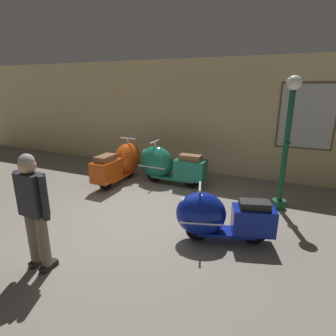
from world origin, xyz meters
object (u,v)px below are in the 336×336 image
scooter_2 (217,217)px  lamppost (287,140)px  scooter_1 (166,165)px  visitor_0 (33,205)px  scooter_0 (122,162)px

scooter_2 → lamppost: bearing=-133.4°
scooter_1 → visitor_0: visitor_0 is taller
scooter_1 → visitor_0: 3.97m
scooter_1 → scooter_2: 2.94m
lamppost → visitor_0: (-2.99, -3.54, -0.49)m
scooter_1 → scooter_0: bearing=14.4°
scooter_2 → lamppost: 2.28m
scooter_2 → visitor_0: bearing=22.1°
scooter_1 → visitor_0: bearing=88.6°
scooter_0 → lamppost: lamppost is taller
lamppost → scooter_1: bearing=171.9°
scooter_0 → scooter_1: 1.22m
scooter_2 → scooter_0: bearing=-49.2°
scooter_1 → lamppost: bearing=172.9°
scooter_1 → lamppost: (2.82, -0.40, 0.96)m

